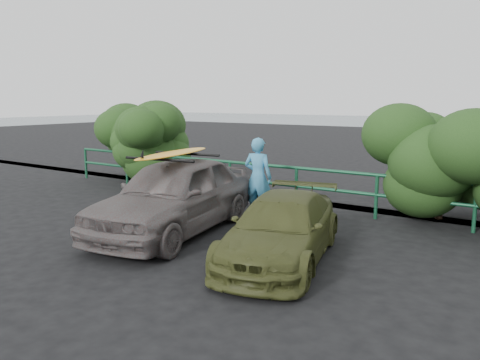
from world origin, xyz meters
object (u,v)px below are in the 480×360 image
object	(u,v)px
olive_vehicle	(282,229)
man	(258,177)
surfboard	(174,153)
guardrail	(262,183)
sedan	(175,195)

from	to	relation	value
olive_vehicle	man	xyz separation A→B (m)	(-1.92, 2.36, 0.37)
surfboard	guardrail	bearing A→B (deg)	79.55
sedan	olive_vehicle	world-z (taller)	sedan
guardrail	olive_vehicle	size ratio (longest dim) A/B	3.79
olive_vehicle	surfboard	xyz separation A→B (m)	(-2.61, 0.29, 1.07)
olive_vehicle	surfboard	size ratio (longest dim) A/B	1.49
sedan	olive_vehicle	bearing A→B (deg)	-15.63
man	sedan	bearing A→B (deg)	63.61
olive_vehicle	surfboard	world-z (taller)	surfboard
olive_vehicle	sedan	bearing A→B (deg)	159.91
sedan	surfboard	world-z (taller)	surfboard
guardrail	olive_vehicle	world-z (taller)	olive_vehicle
sedan	olive_vehicle	xyz separation A→B (m)	(2.61, -0.29, -0.22)
sedan	man	distance (m)	2.19
olive_vehicle	man	bearing A→B (deg)	115.28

